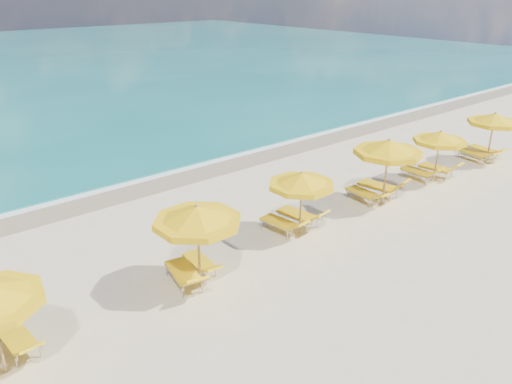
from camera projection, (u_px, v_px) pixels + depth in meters
ground_plane at (285, 239)px, 16.43m from camera, size 120.00×120.00×0.00m
wet_sand_band at (169, 177)px, 21.67m from camera, size 120.00×2.60×0.01m
foam_line at (160, 172)px, 22.24m from camera, size 120.00×1.20×0.03m
whitecap_far at (148, 94)px, 38.16m from camera, size 18.00×0.30×0.05m
umbrella_3 at (197, 216)px, 13.20m from camera, size 3.11×3.11×2.44m
umbrella_4 at (301, 181)px, 16.09m from camera, size 2.88×2.88×2.22m
umbrella_5 at (388, 148)px, 18.29m from camera, size 2.75×2.75×2.57m
umbrella_6 at (440, 138)px, 20.62m from camera, size 2.84×2.84×2.21m
umbrella_7 at (494, 119)px, 22.88m from camera, size 2.92×2.92×2.37m
lounger_2_right at (18, 344)px, 11.33m from camera, size 0.72×1.79×0.75m
lounger_3_left at (184, 278)px, 13.84m from camera, size 0.99×1.99×0.85m
lounger_3_right at (200, 266)px, 14.51m from camera, size 0.71×1.70×0.63m
lounger_4_left at (280, 226)px, 16.80m from camera, size 0.76×1.82×0.74m
lounger_4_right at (299, 219)px, 17.30m from camera, size 0.86×1.95×0.85m
lounger_5_left at (363, 196)px, 19.18m from camera, size 0.71×1.85×0.68m
lounger_5_right at (379, 190)px, 19.66m from camera, size 0.99×2.03×0.97m
lounger_6_left at (418, 175)px, 21.29m from camera, size 0.64×1.81×0.84m
lounger_6_right at (437, 171)px, 21.71m from camera, size 0.75×1.83×0.86m
lounger_7_left at (474, 156)px, 23.58m from camera, size 0.88×1.99×0.75m
lounger_7_right at (483, 152)px, 24.20m from camera, size 0.83×1.92×0.67m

